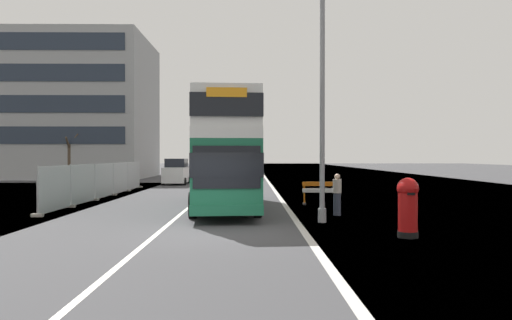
{
  "coord_description": "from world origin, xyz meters",
  "views": [
    {
      "loc": [
        1.0,
        -14.35,
        2.36
      ],
      "look_at": [
        1.24,
        5.04,
        2.2
      ],
      "focal_mm": 33.46,
      "sensor_mm": 36.0,
      "label": 1
    }
  ],
  "objects_px": {
    "car_oncoming_near": "(177,172)",
    "car_receding_mid": "(247,170)",
    "double_decker_bus": "(224,151)",
    "pedestrian_at_kerb": "(337,194)",
    "roadworks_barrier": "(321,190)",
    "red_pillar_postbox": "(408,205)",
    "car_receding_far": "(202,167)",
    "lamppost_foreground": "(322,101)"
  },
  "relations": [
    {
      "from": "lamppost_foreground",
      "to": "roadworks_barrier",
      "type": "xyz_separation_m",
      "value": [
        0.87,
        6.24,
        -3.61
      ]
    },
    {
      "from": "red_pillar_postbox",
      "to": "lamppost_foreground",
      "type": "bearing_deg",
      "value": 122.66
    },
    {
      "from": "car_oncoming_near",
      "to": "car_receding_mid",
      "type": "bearing_deg",
      "value": 56.99
    },
    {
      "from": "red_pillar_postbox",
      "to": "car_receding_far",
      "type": "xyz_separation_m",
      "value": [
        -10.36,
        44.07,
        0.13
      ]
    },
    {
      "from": "lamppost_foreground",
      "to": "car_oncoming_near",
      "type": "bearing_deg",
      "value": 110.62
    },
    {
      "from": "car_oncoming_near",
      "to": "car_receding_mid",
      "type": "xyz_separation_m",
      "value": [
        5.83,
        8.97,
        -0.03
      ]
    },
    {
      "from": "lamppost_foreground",
      "to": "roadworks_barrier",
      "type": "bearing_deg",
      "value": 82.02
    },
    {
      "from": "double_decker_bus",
      "to": "car_receding_far",
      "type": "height_order",
      "value": "double_decker_bus"
    },
    {
      "from": "red_pillar_postbox",
      "to": "roadworks_barrier",
      "type": "height_order",
      "value": "red_pillar_postbox"
    },
    {
      "from": "red_pillar_postbox",
      "to": "double_decker_bus",
      "type": "bearing_deg",
      "value": 125.95
    },
    {
      "from": "car_receding_far",
      "to": "pedestrian_at_kerb",
      "type": "relative_size",
      "value": 2.34
    },
    {
      "from": "roadworks_barrier",
      "to": "pedestrian_at_kerb",
      "type": "distance_m",
      "value": 4.21
    },
    {
      "from": "double_decker_bus",
      "to": "car_oncoming_near",
      "type": "height_order",
      "value": "double_decker_bus"
    },
    {
      "from": "red_pillar_postbox",
      "to": "car_receding_mid",
      "type": "relative_size",
      "value": 0.43
    },
    {
      "from": "car_oncoming_near",
      "to": "car_receding_far",
      "type": "height_order",
      "value": "car_receding_far"
    },
    {
      "from": "car_oncoming_near",
      "to": "pedestrian_at_kerb",
      "type": "bearing_deg",
      "value": -65.53
    },
    {
      "from": "red_pillar_postbox",
      "to": "car_receding_far",
      "type": "bearing_deg",
      "value": 103.23
    },
    {
      "from": "roadworks_barrier",
      "to": "pedestrian_at_kerb",
      "type": "height_order",
      "value": "pedestrian_at_kerb"
    },
    {
      "from": "car_receding_mid",
      "to": "pedestrian_at_kerb",
      "type": "bearing_deg",
      "value": -82.78
    },
    {
      "from": "car_receding_far",
      "to": "car_receding_mid",
      "type": "bearing_deg",
      "value": -58.09
    },
    {
      "from": "roadworks_barrier",
      "to": "car_oncoming_near",
      "type": "distance_m",
      "value": 19.52
    },
    {
      "from": "double_decker_bus",
      "to": "roadworks_barrier",
      "type": "bearing_deg",
      "value": 17.11
    },
    {
      "from": "lamppost_foreground",
      "to": "car_oncoming_near",
      "type": "distance_m",
      "value": 25.04
    },
    {
      "from": "lamppost_foreground",
      "to": "car_receding_far",
      "type": "height_order",
      "value": "lamppost_foreground"
    },
    {
      "from": "lamppost_foreground",
      "to": "pedestrian_at_kerb",
      "type": "xyz_separation_m",
      "value": [
        0.91,
        2.03,
        -3.48
      ]
    },
    {
      "from": "car_oncoming_near",
      "to": "car_receding_far",
      "type": "relative_size",
      "value": 1.14
    },
    {
      "from": "double_decker_bus",
      "to": "lamppost_foreground",
      "type": "distance_m",
      "value": 6.35
    },
    {
      "from": "car_receding_mid",
      "to": "red_pillar_postbox",
      "type": "bearing_deg",
      "value": -82.07
    },
    {
      "from": "roadworks_barrier",
      "to": "car_receding_far",
      "type": "xyz_separation_m",
      "value": [
        -9.23,
        34.7,
        0.38
      ]
    },
    {
      "from": "red_pillar_postbox",
      "to": "roadworks_barrier",
      "type": "xyz_separation_m",
      "value": [
        -1.13,
        9.38,
        -0.25
      ]
    },
    {
      "from": "double_decker_bus",
      "to": "car_oncoming_near",
      "type": "relative_size",
      "value": 2.64
    },
    {
      "from": "double_decker_bus",
      "to": "pedestrian_at_kerb",
      "type": "xyz_separation_m",
      "value": [
        4.66,
        -2.78,
        -1.74
      ]
    },
    {
      "from": "lamppost_foreground",
      "to": "double_decker_bus",
      "type": "bearing_deg",
      "value": 127.96
    },
    {
      "from": "car_receding_far",
      "to": "pedestrian_at_kerb",
      "type": "bearing_deg",
      "value": -76.61
    },
    {
      "from": "car_oncoming_near",
      "to": "roadworks_barrier",
      "type": "bearing_deg",
      "value": -60.49
    },
    {
      "from": "lamppost_foreground",
      "to": "car_receding_mid",
      "type": "xyz_separation_m",
      "value": [
        -2.91,
        32.2,
        -3.33
      ]
    },
    {
      "from": "roadworks_barrier",
      "to": "double_decker_bus",
      "type": "bearing_deg",
      "value": -162.89
    },
    {
      "from": "double_decker_bus",
      "to": "lamppost_foreground",
      "type": "relative_size",
      "value": 1.28
    },
    {
      "from": "double_decker_bus",
      "to": "red_pillar_postbox",
      "type": "relative_size",
      "value": 6.72
    },
    {
      "from": "pedestrian_at_kerb",
      "to": "car_receding_far",
      "type": "bearing_deg",
      "value": 103.39
    },
    {
      "from": "double_decker_bus",
      "to": "pedestrian_at_kerb",
      "type": "relative_size",
      "value": 7.03
    },
    {
      "from": "car_oncoming_near",
      "to": "car_receding_far",
      "type": "distance_m",
      "value": 17.71
    }
  ]
}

